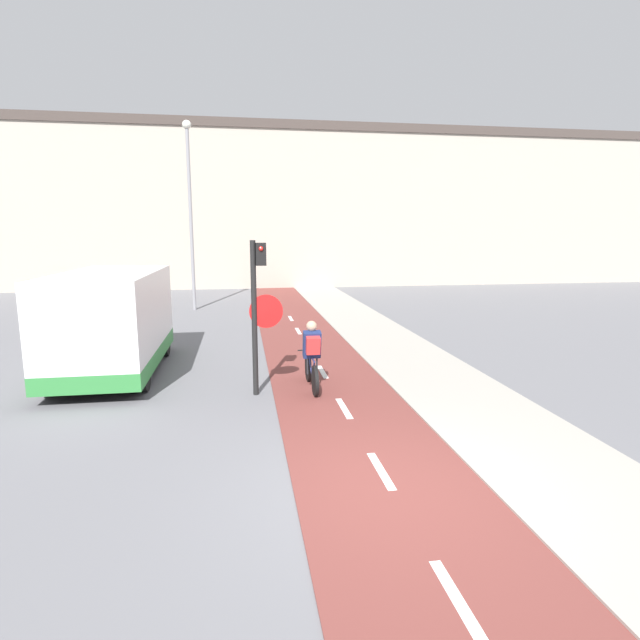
# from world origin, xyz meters

# --- Properties ---
(ground_plane) EXTENTS (120.00, 120.00, 0.00)m
(ground_plane) POSITION_xyz_m (0.00, 0.00, 0.00)
(ground_plane) COLOR slate
(bike_lane) EXTENTS (2.50, 60.00, 0.02)m
(bike_lane) POSITION_xyz_m (0.00, 0.01, 0.01)
(bike_lane) COLOR brown
(bike_lane) RESTS_ON ground_plane
(sidewalk_strip) EXTENTS (2.40, 60.00, 0.05)m
(sidewalk_strip) POSITION_xyz_m (2.45, 0.00, 0.03)
(sidewalk_strip) COLOR #A8A399
(sidewalk_strip) RESTS_ON ground_plane
(building_row_background) EXTENTS (60.00, 5.20, 9.54)m
(building_row_background) POSITION_xyz_m (0.00, 26.28, 4.78)
(building_row_background) COLOR #B2A899
(building_row_background) RESTS_ON ground_plane
(traffic_light_pole) EXTENTS (0.67, 0.25, 3.11)m
(traffic_light_pole) POSITION_xyz_m (-1.51, 4.14, 1.93)
(traffic_light_pole) COLOR black
(traffic_light_pole) RESTS_ON ground_plane
(street_lamp_far) EXTENTS (0.36, 0.36, 7.72)m
(street_lamp_far) POSITION_xyz_m (-3.83, 15.97, 4.64)
(street_lamp_far) COLOR gray
(street_lamp_far) RESTS_ON ground_plane
(cyclist_near) EXTENTS (0.46, 1.67, 1.46)m
(cyclist_near) POSITION_xyz_m (-0.42, 4.30, 0.70)
(cyclist_near) COLOR black
(cyclist_near) RESTS_ON ground_plane
(van) EXTENTS (2.05, 4.73, 2.37)m
(van) POSITION_xyz_m (-4.80, 6.25, 1.17)
(van) COLOR white
(van) RESTS_ON ground_plane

